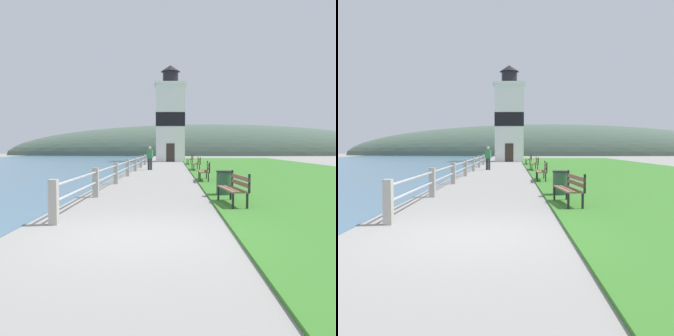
# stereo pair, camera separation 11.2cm
# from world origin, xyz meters

# --- Properties ---
(ground_plane) EXTENTS (160.00, 160.00, 0.00)m
(ground_plane) POSITION_xyz_m (0.00, 0.00, 0.00)
(ground_plane) COLOR gray
(grass_verge) EXTENTS (12.00, 54.96, 0.06)m
(grass_verge) POSITION_xyz_m (7.87, 18.32, 0.03)
(grass_verge) COLOR #387528
(grass_verge) RESTS_ON ground_plane
(seawall_railing) EXTENTS (0.18, 30.32, 0.95)m
(seawall_railing) POSITION_xyz_m (-1.77, 16.07, 0.55)
(seawall_railing) COLOR #A8A399
(seawall_railing) RESTS_ON ground_plane
(park_bench_near) EXTENTS (0.64, 1.74, 0.94)m
(park_bench_near) POSITION_xyz_m (2.44, 3.53, 0.54)
(park_bench_near) COLOR brown
(park_bench_near) RESTS_ON ground_plane
(park_bench_midway) EXTENTS (0.54, 1.82, 0.94)m
(park_bench_midway) POSITION_xyz_m (2.27, 10.89, 0.54)
(park_bench_midway) COLOR brown
(park_bench_midway) RESTS_ON ground_plane
(park_bench_far) EXTENTS (0.49, 2.00, 0.94)m
(park_bench_far) POSITION_xyz_m (2.40, 18.91, 0.54)
(park_bench_far) COLOR brown
(park_bench_far) RESTS_ON ground_plane
(park_bench_by_lighthouse) EXTENTS (0.50, 1.91, 0.94)m
(park_bench_by_lighthouse) POSITION_xyz_m (2.37, 27.28, 0.54)
(park_bench_by_lighthouse) COLOR brown
(park_bench_by_lighthouse) RESTS_ON ground_plane
(lighthouse) EXTENTS (3.61, 3.61, 10.70)m
(lighthouse) POSITION_xyz_m (0.49, 35.41, 4.76)
(lighthouse) COLOR white
(lighthouse) RESTS_ON ground_plane
(person_strolling) EXTENTS (0.45, 0.34, 1.66)m
(person_strolling) POSITION_xyz_m (-0.88, 19.69, 0.90)
(person_strolling) COLOR #28282D
(person_strolling) RESTS_ON ground_plane
(trash_bin) EXTENTS (0.54, 0.54, 0.84)m
(trash_bin) POSITION_xyz_m (2.43, 5.60, 0.42)
(trash_bin) COLOR #2D5138
(trash_bin) RESTS_ON ground_plane
(distant_hillside) EXTENTS (80.00, 16.00, 12.00)m
(distant_hillside) POSITION_xyz_m (8.00, 66.64, 0.00)
(distant_hillside) COLOR #475B4C
(distant_hillside) RESTS_ON ground_plane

